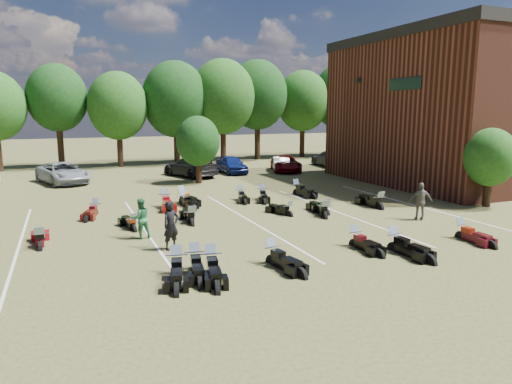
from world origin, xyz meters
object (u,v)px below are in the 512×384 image
person_black (171,226)px  person_grey (421,201)px  motorcycle_0 (195,269)px  motorcycle_3 (272,264)px  person_green (141,218)px  motorcycle_14 (96,215)px  motorcycle_7 (41,249)px  car_4 (232,164)px

person_black → person_grey: bearing=-22.4°
motorcycle_0 → motorcycle_3: same height
motorcycle_0 → person_green: bearing=113.0°
person_grey → motorcycle_14: bearing=5.8°
motorcycle_0 → person_grey: bearing=22.4°
motorcycle_0 → motorcycle_14: bearing=114.3°
motorcycle_0 → motorcycle_7: (-4.89, 4.54, 0.00)m
person_grey → motorcycle_0: person_grey is taller
motorcycle_0 → motorcycle_14: motorcycle_0 is taller
motorcycle_3 → person_black: bearing=123.2°
person_green → motorcycle_14: bearing=-83.5°
car_4 → motorcycle_3: size_ratio=1.98×
motorcycle_7 → car_4: bearing=-130.7°
person_grey → motorcycle_3: bearing=50.8°
person_black → motorcycle_14: person_black is taller
motorcycle_7 → person_black: bearing=154.9°
person_black → motorcycle_7: (-4.67, 2.00, -0.95)m
motorcycle_0 → motorcycle_3: bearing=-0.3°
person_black → motorcycle_0: (0.22, -2.54, -0.95)m
person_black → motorcycle_3: 4.28m
car_4 → motorcycle_3: car_4 is taller
person_green → motorcycle_3: 6.34m
motorcycle_14 → motorcycle_0: bearing=-56.8°
motorcycle_14 → car_4: bearing=65.2°
car_4 → motorcycle_0: car_4 is taller
motorcycle_3 → motorcycle_14: 11.67m
car_4 → motorcycle_0: size_ratio=1.98×
person_green → person_black: bearing=103.2°
car_4 → motorcycle_7: size_ratio=1.93×
person_black → motorcycle_0: 2.72m
person_black → person_grey: 12.30m
person_grey → motorcycle_14: (-14.61, 7.33, -0.92)m
person_green → motorcycle_0: bearing=94.1°
car_4 → person_grey: person_grey is taller
person_green → motorcycle_3: person_green is taller
person_green → motorcycle_7: bearing=-7.9°
motorcycle_0 → motorcycle_3: (2.64, -0.49, 0.00)m
person_grey → motorcycle_3: 9.99m
motorcycle_0 → motorcycle_7: bearing=147.2°
car_4 → person_green: person_green is taller
motorcycle_0 → motorcycle_3: 2.69m
person_green → motorcycle_0: (1.05, -4.60, -0.86)m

